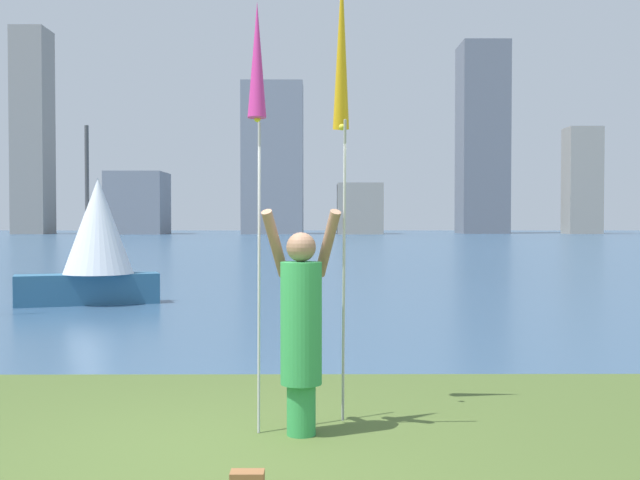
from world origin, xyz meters
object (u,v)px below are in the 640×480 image
object	(u,v)px
person	(301,324)
sailboat_3	(96,240)
kite_flag_left	(257,73)
kite_flag_right	(342,55)

from	to	relation	value
person	sailboat_3	distance (m)	11.53
person	sailboat_3	bearing A→B (deg)	123.70
person	kite_flag_left	distance (m)	2.18
person	kite_flag_right	xyz separation A→B (m)	(0.37, 0.78, 2.46)
kite_flag_left	sailboat_3	xyz separation A→B (m)	(-4.30, 10.57, -1.70)
person	sailboat_3	world-z (taller)	sailboat_3
person	kite_flag_right	distance (m)	2.61
kite_flag_right	sailboat_3	size ratio (longest dim) A/B	1.10
sailboat_3	kite_flag_left	bearing A→B (deg)	-67.87
kite_flag_left	sailboat_3	size ratio (longest dim) A/B	0.96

